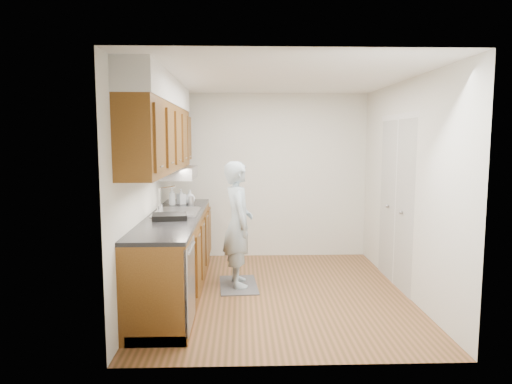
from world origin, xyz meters
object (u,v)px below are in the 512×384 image
soap_bottle_a (172,196)px  soap_bottle_b (181,196)px  dish_rack (170,217)px  person (238,216)px  steel_can (191,201)px  soap_bottle_c (190,197)px

soap_bottle_a → soap_bottle_b: 0.15m
soap_bottle_a → dish_rack: 1.08m
person → soap_bottle_a: person is taller
person → dish_rack: (-0.75, -0.54, 0.09)m
person → soap_bottle_a: 1.04m
person → dish_rack: 0.93m
soap_bottle_a → steel_can: soap_bottle_a is taller
soap_bottle_a → steel_can: 0.29m
soap_bottle_a → soap_bottle_b: (0.11, 0.10, -0.01)m
soap_bottle_a → steel_can: (0.26, -0.11, -0.05)m
person → soap_bottle_c: (-0.66, 0.68, 0.15)m
soap_bottle_b → dish_rack: bearing=-88.8°
soap_bottle_b → soap_bottle_c: (0.11, 0.05, -0.01)m
soap_bottle_b → steel_can: soap_bottle_b is taller
person → soap_bottle_a: size_ratio=7.39×
steel_can → dish_rack: steel_can is taller
soap_bottle_c → steel_can: size_ratio=1.48×
dish_rack → soap_bottle_c: bearing=77.1°
soap_bottle_a → soap_bottle_c: (0.22, 0.15, -0.02)m
soap_bottle_a → soap_bottle_c: soap_bottle_a is taller
person → steel_can: person is taller
soap_bottle_b → soap_bottle_c: size_ratio=1.12×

